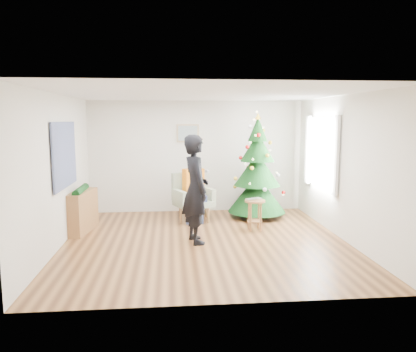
{
  "coord_description": "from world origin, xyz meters",
  "views": [
    {
      "loc": [
        -0.61,
        -7.0,
        2.16
      ],
      "look_at": [
        0.1,
        0.6,
        1.1
      ],
      "focal_mm": 35.0,
      "sensor_mm": 36.0,
      "label": 1
    }
  ],
  "objects": [
    {
      "name": "wall_front",
      "position": [
        0.0,
        -2.5,
        1.3
      ],
      "size": [
        5.0,
        0.0,
        5.0
      ],
      "primitive_type": "plane",
      "rotation": [
        -1.57,
        0.0,
        0.0
      ],
      "color": "silver",
      "rests_on": "floor"
    },
    {
      "name": "floor",
      "position": [
        0.0,
        0.0,
        0.0
      ],
      "size": [
        5.0,
        5.0,
        0.0
      ],
      "primitive_type": "plane",
      "color": "brown",
      "rests_on": "ground"
    },
    {
      "name": "ceiling",
      "position": [
        0.0,
        0.0,
        2.6
      ],
      "size": [
        5.0,
        5.0,
        0.0
      ],
      "primitive_type": "plane",
      "rotation": [
        3.14,
        0.0,
        0.0
      ],
      "color": "white",
      "rests_on": "wall_back"
    },
    {
      "name": "curtains",
      "position": [
        2.44,
        1.0,
        1.5
      ],
      "size": [
        0.05,
        1.75,
        1.5
      ],
      "color": "white",
      "rests_on": "wall_right"
    },
    {
      "name": "armchair",
      "position": [
        -0.14,
        1.62,
        0.38
      ],
      "size": [
        0.95,
        0.94,
        1.01
      ],
      "rotation": [
        0.0,
        0.0,
        0.41
      ],
      "color": "gray",
      "rests_on": "floor"
    },
    {
      "name": "window_panel",
      "position": [
        2.47,
        1.0,
        1.5
      ],
      "size": [
        0.04,
        1.3,
        1.4
      ],
      "primitive_type": "cube",
      "color": "white",
      "rests_on": "wall_right"
    },
    {
      "name": "garland",
      "position": [
        -2.33,
        0.86,
        0.82
      ],
      "size": [
        0.14,
        0.9,
        0.14
      ],
      "primitive_type": "cylinder",
      "rotation": [
        1.57,
        0.0,
        0.0
      ],
      "color": "black",
      "rests_on": "console"
    },
    {
      "name": "wall_left",
      "position": [
        -2.5,
        0.0,
        1.3
      ],
      "size": [
        0.0,
        5.0,
        5.0
      ],
      "primitive_type": "plane",
      "rotation": [
        1.57,
        0.0,
        1.57
      ],
      "color": "silver",
      "rests_on": "floor"
    },
    {
      "name": "seated_person",
      "position": [
        -0.12,
        1.57,
        0.68
      ],
      "size": [
        0.55,
        0.7,
        1.33
      ],
      "rotation": [
        0.0,
        0.0,
        0.41
      ],
      "color": "navy",
      "rests_on": "armchair"
    },
    {
      "name": "console",
      "position": [
        -2.33,
        0.86,
        0.4
      ],
      "size": [
        0.47,
        1.04,
        0.8
      ],
      "primitive_type": "cube",
      "rotation": [
        0.0,
        0.0,
        -0.17
      ],
      "color": "brown",
      "rests_on": "floor"
    },
    {
      "name": "wall_right",
      "position": [
        2.5,
        0.0,
        1.3
      ],
      "size": [
        0.0,
        5.0,
        5.0
      ],
      "primitive_type": "plane",
      "rotation": [
        1.57,
        0.0,
        -1.57
      ],
      "color": "silver",
      "rests_on": "floor"
    },
    {
      "name": "standing_man",
      "position": [
        -0.18,
        -0.01,
        0.96
      ],
      "size": [
        0.61,
        0.78,
        1.91
      ],
      "primitive_type": "imported",
      "rotation": [
        0.0,
        0.0,
        1.8
      ],
      "color": "black",
      "rests_on": "floor"
    },
    {
      "name": "wall_back",
      "position": [
        0.0,
        2.5,
        1.3
      ],
      "size": [
        5.0,
        0.0,
        5.0
      ],
      "primitive_type": "plane",
      "rotation": [
        1.57,
        0.0,
        0.0
      ],
      "color": "silver",
      "rests_on": "floor"
    },
    {
      "name": "tapestry",
      "position": [
        -2.46,
        0.3,
        1.55
      ],
      "size": [
        0.03,
        1.5,
        1.15
      ],
      "primitive_type": "cube",
      "color": "black",
      "rests_on": "wall_left"
    },
    {
      "name": "framed_picture",
      "position": [
        -0.2,
        2.46,
        1.85
      ],
      "size": [
        0.52,
        0.05,
        0.42
      ],
      "color": "tan",
      "rests_on": "wall_back"
    },
    {
      "name": "christmas_tree",
      "position": [
        1.3,
        1.76,
        1.04
      ],
      "size": [
        1.28,
        1.28,
        2.31
      ],
      "rotation": [
        0.0,
        0.0,
        -0.12
      ],
      "color": "#3F2816",
      "rests_on": "floor"
    },
    {
      "name": "laptop",
      "position": [
        1.03,
        0.67,
        0.61
      ],
      "size": [
        0.39,
        0.33,
        0.03
      ],
      "primitive_type": "imported",
      "rotation": [
        0.0,
        0.0,
        0.44
      ],
      "color": "silver",
      "rests_on": "stool"
    },
    {
      "name": "game_controller",
      "position": [
        0.03,
        -0.04,
        1.27
      ],
      "size": [
        0.06,
        0.13,
        0.04
      ],
      "primitive_type": "cube",
      "rotation": [
        0.0,
        0.0,
        0.23
      ],
      "color": "white",
      "rests_on": "standing_man"
    },
    {
      "name": "stool",
      "position": [
        1.03,
        0.67,
        0.31
      ],
      "size": [
        0.4,
        0.4,
        0.6
      ],
      "rotation": [
        0.0,
        0.0,
        0.09
      ],
      "color": "brown",
      "rests_on": "floor"
    }
  ]
}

